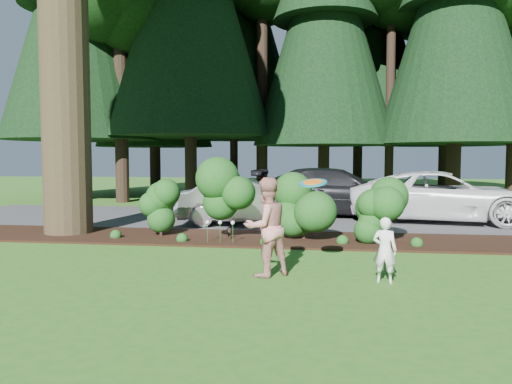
{
  "coord_description": "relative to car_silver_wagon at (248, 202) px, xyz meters",
  "views": [
    {
      "loc": [
        2.14,
        -8.86,
        2.04
      ],
      "look_at": [
        0.66,
        1.56,
        1.3
      ],
      "focal_mm": 35.0,
      "sensor_mm": 36.0,
      "label": 1
    }
  ],
  "objects": [
    {
      "name": "mulch_bed",
      "position": [
        0.17,
        -2.43,
        -0.69
      ],
      "size": [
        16.0,
        2.5,
        0.05
      ],
      "primitive_type": "cube",
      "color": "black",
      "rests_on": "ground"
    },
    {
      "name": "ground",
      "position": [
        0.17,
        -5.68,
        -0.72
      ],
      "size": [
        80.0,
        80.0,
        0.0
      ],
      "primitive_type": "plane",
      "color": "#29621C",
      "rests_on": "ground"
    },
    {
      "name": "adult",
      "position": [
        1.29,
        -6.16,
        0.13
      ],
      "size": [
        1.04,
        1.02,
        1.7
      ],
      "primitive_type": "imported",
      "rotation": [
        0.0,
        0.0,
        3.83
      ],
      "color": "#AB1F16",
      "rests_on": "ground"
    },
    {
      "name": "car_white_suv",
      "position": [
        5.91,
        1.6,
        0.1
      ],
      "size": [
        5.99,
        3.47,
        1.57
      ],
      "primitive_type": "imported",
      "rotation": [
        0.0,
        0.0,
        1.41
      ],
      "color": "silver",
      "rests_on": "driveway"
    },
    {
      "name": "frisbee",
      "position": [
        2.08,
        -6.06,
        0.89
      ],
      "size": [
        0.49,
        0.48,
        0.16
      ],
      "color": "#187788",
      "rests_on": "ground"
    },
    {
      "name": "driveway",
      "position": [
        0.17,
        1.82,
        -0.7
      ],
      "size": [
        22.0,
        6.0,
        0.03
      ],
      "primitive_type": "cube",
      "color": "#38383A",
      "rests_on": "ground"
    },
    {
      "name": "car_silver_wagon",
      "position": [
        0.0,
        0.0,
        0.0
      ],
      "size": [
        4.29,
        1.83,
        1.37
      ],
      "primitive_type": "imported",
      "rotation": [
        0.0,
        0.0,
        1.66
      ],
      "color": "#B2B2B7",
      "rests_on": "driveway"
    },
    {
      "name": "child",
      "position": [
        3.26,
        -6.35,
        -0.18
      ],
      "size": [
        0.45,
        0.36,
        1.07
      ],
      "primitive_type": "imported",
      "rotation": [
        0.0,
        0.0,
        2.84
      ],
      "color": "white",
      "rests_on": "ground"
    },
    {
      "name": "lily_cluster",
      "position": [
        -0.13,
        -3.28,
        -0.22
      ],
      "size": [
        0.69,
        0.09,
        0.57
      ],
      "color": "#184916",
      "rests_on": "ground"
    },
    {
      "name": "car_dark_suv",
      "position": [
        2.62,
        2.73,
        0.13
      ],
      "size": [
        5.64,
        2.3,
        1.63
      ],
      "primitive_type": "imported",
      "rotation": [
        0.0,
        0.0,
        1.57
      ],
      "color": "black",
      "rests_on": "driveway"
    },
    {
      "name": "tree_wall",
      "position": [
        0.42,
        10.7,
        8.79
      ],
      "size": [
        25.66,
        12.15,
        17.09
      ],
      "color": "black",
      "rests_on": "ground"
    },
    {
      "name": "shrub_row",
      "position": [
        0.94,
        -2.54,
        0.09
      ],
      "size": [
        6.53,
        1.6,
        1.61
      ],
      "color": "#184916",
      "rests_on": "ground"
    }
  ]
}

